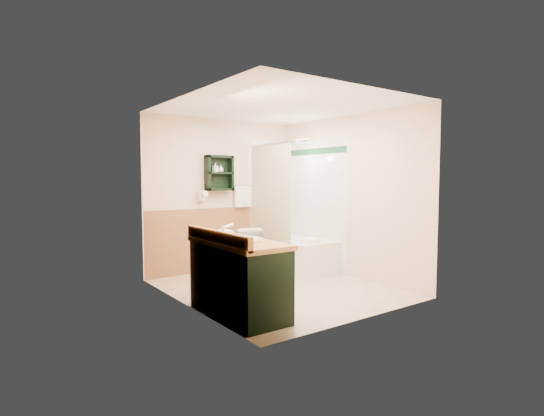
{
  "coord_description": "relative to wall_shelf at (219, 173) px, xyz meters",
  "views": [
    {
      "loc": [
        -3.32,
        -4.46,
        1.47
      ],
      "look_at": [
        0.05,
        0.2,
        1.06
      ],
      "focal_mm": 28.0,
      "sensor_mm": 36.0,
      "label": 1
    }
  ],
  "objects": [
    {
      "name": "tile_back",
      "position": [
        1.13,
        0.07,
        -0.5
      ],
      "size": [
        0.95,
        0.95,
        2.1
      ],
      "primitive_type": null,
      "color": "white",
      "rests_on": "back_wall"
    },
    {
      "name": "vanity",
      "position": [
        -0.89,
        -2.04,
        -1.15
      ],
      "size": [
        0.59,
        1.27,
        0.81
      ],
      "primitive_type": "cube",
      "color": "black",
      "rests_on": "ground"
    },
    {
      "name": "toilet",
      "position": [
        0.27,
        -0.24,
        -1.2
      ],
      "size": [
        0.52,
        0.77,
        0.7
      ],
      "primitive_type": "imported",
      "rotation": [
        0.0,
        0.0,
        2.97
      ],
      "color": "silver",
      "rests_on": "ground"
    },
    {
      "name": "tile_accent",
      "position": [
        1.37,
        -0.66,
        0.35
      ],
      "size": [
        1.5,
        1.5,
        0.1
      ],
      "primitive_type": null,
      "color": "#154A27",
      "rests_on": "right_wall"
    },
    {
      "name": "tile_right",
      "position": [
        1.38,
        -0.66,
        -0.5
      ],
      "size": [
        1.5,
        1.5,
        2.1
      ],
      "primitive_type": null,
      "color": "white",
      "rests_on": "right_wall"
    },
    {
      "name": "wall_shelf",
      "position": [
        0.0,
        0.0,
        0.0
      ],
      "size": [
        0.45,
        0.15,
        0.55
      ],
      "primitive_type": "cube",
      "color": "black",
      "rests_on": "back_wall"
    },
    {
      "name": "tub_towel",
      "position": [
        0.91,
        -1.12,
        -1.02
      ],
      "size": [
        0.23,
        0.19,
        0.07
      ],
      "primitive_type": "cube",
      "color": "white",
      "rests_on": "bathtub"
    },
    {
      "name": "bathtub",
      "position": [
        1.03,
        -0.54,
        -1.3
      ],
      "size": [
        0.75,
        1.5,
        0.5
      ],
      "primitive_type": "cube",
      "color": "silver",
      "rests_on": "ground"
    },
    {
      "name": "vanity_book",
      "position": [
        -1.06,
        -1.34,
        -0.64
      ],
      "size": [
        0.15,
        0.05,
        0.2
      ],
      "primitive_type": "imported",
      "rotation": [
        0.0,
        0.0,
        -0.22
      ],
      "color": "black",
      "rests_on": "vanity"
    },
    {
      "name": "counter_towel",
      "position": [
        -0.79,
        -1.46,
        -0.72
      ],
      "size": [
        0.25,
        0.2,
        0.04
      ],
      "primitive_type": "cube",
      "color": "white",
      "rests_on": "vanity"
    },
    {
      "name": "wainscot_left",
      "position": [
        -1.19,
        -1.41,
        -1.05
      ],
      "size": [
        2.98,
        2.98,
        1.0
      ],
      "primitive_type": null,
      "color": "#B07347",
      "rests_on": "left_wall"
    },
    {
      "name": "right_wall",
      "position": [
        1.42,
        -1.41,
        -0.35
      ],
      "size": [
        0.04,
        3.0,
        2.4
      ],
      "primitive_type": "cube",
      "color": "beige",
      "rests_on": "ground"
    },
    {
      "name": "back_wall",
      "position": [
        0.1,
        0.11,
        -0.35
      ],
      "size": [
        2.6,
        0.04,
        2.4
      ],
      "primitive_type": "cube",
      "color": "beige",
      "rests_on": "ground"
    },
    {
      "name": "wainscot_back",
      "position": [
        0.1,
        0.08,
        -1.05
      ],
      "size": [
        2.58,
        2.58,
        1.0
      ],
      "primitive_type": null,
      "color": "#B07347",
      "rests_on": "back_wall"
    },
    {
      "name": "shower_curtain",
      "position": [
        0.63,
        -0.48,
        -0.4
      ],
      "size": [
        1.05,
        1.05,
        1.7
      ],
      "primitive_type": null,
      "color": "beige",
      "rests_on": "curtain_rod"
    },
    {
      "name": "hair_dryer",
      "position": [
        -0.3,
        0.02,
        -0.35
      ],
      "size": [
        0.1,
        0.24,
        0.18
      ],
      "primitive_type": null,
      "color": "silver",
      "rests_on": "back_wall"
    },
    {
      "name": "curtain_rod",
      "position": [
        0.63,
        -0.66,
        0.45
      ],
      "size": [
        0.03,
        1.6,
        0.03
      ],
      "primitive_type": "cylinder",
      "rotation": [
        1.57,
        0.0,
        0.0
      ],
      "color": "silver",
      "rests_on": "back_wall"
    },
    {
      "name": "ceiling",
      "position": [
        0.1,
        -1.41,
        0.87
      ],
      "size": [
        2.6,
        3.0,
        0.04
      ],
      "primitive_type": "cube",
      "color": "white",
      "rests_on": "back_wall"
    },
    {
      "name": "mirror_frame",
      "position": [
        -1.17,
        -1.96,
        -0.05
      ],
      "size": [
        1.3,
        1.3,
        1.0
      ],
      "primitive_type": null,
      "color": "brown",
      "rests_on": "left_wall"
    },
    {
      "name": "floor",
      "position": [
        0.1,
        -1.41,
        -1.55
      ],
      "size": [
        3.0,
        3.0,
        0.0
      ],
      "primitive_type": "plane",
      "color": "tan",
      "rests_on": "ground"
    },
    {
      "name": "towel_bar",
      "position": [
        0.45,
        0.04,
        -0.2
      ],
      "size": [
        0.4,
        0.06,
        0.4
      ],
      "primitive_type": null,
      "color": "white",
      "rests_on": "back_wall"
    },
    {
      "name": "soap_bottle_b",
      "position": [
        0.02,
        -0.01,
        0.06
      ],
      "size": [
        0.12,
        0.13,
        0.08
      ],
      "primitive_type": "imported",
      "rotation": [
        0.0,
        0.0,
        0.34
      ],
      "color": "silver",
      "rests_on": "wall_shelf"
    },
    {
      "name": "soap_bottle_a",
      "position": [
        -0.07,
        -0.01,
        0.05
      ],
      "size": [
        0.1,
        0.15,
        0.07
      ],
      "primitive_type": "imported",
      "rotation": [
        0.0,
        0.0,
        0.27
      ],
      "color": "silver",
      "rests_on": "wall_shelf"
    },
    {
      "name": "left_wall",
      "position": [
        -1.22,
        -1.41,
        -0.35
      ],
      "size": [
        0.04,
        3.0,
        2.4
      ],
      "primitive_type": "cube",
      "color": "beige",
      "rests_on": "ground"
    },
    {
      "name": "mirror_glass",
      "position": [
        -1.17,
        -1.96,
        -0.05
      ],
      "size": [
        1.2,
        1.2,
        0.9
      ],
      "primitive_type": null,
      "color": "white",
      "rests_on": "left_wall"
    }
  ]
}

